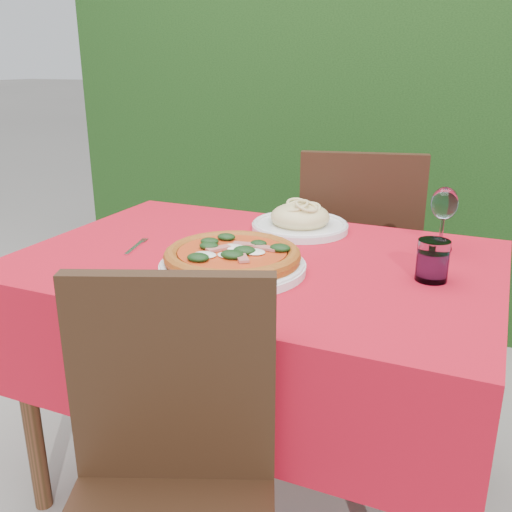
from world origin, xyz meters
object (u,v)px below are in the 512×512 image
at_px(chair_far, 358,256).
at_px(pasta_plate, 300,221).
at_px(chair_near, 168,482).
at_px(water_glass, 432,262).
at_px(pizza_plate, 232,259).
at_px(fork, 134,248).
at_px(wine_glass, 444,206).

relative_size(chair_far, pasta_plate, 3.19).
distance_m(chair_near, pasta_plate, 0.93).
bearing_deg(water_glass, pizza_plate, -163.73).
relative_size(chair_near, pizza_plate, 2.16).
xyz_separation_m(chair_far, water_glass, (0.34, -0.68, 0.25)).
relative_size(water_glass, fork, 0.62).
xyz_separation_m(pasta_plate, fork, (-0.37, -0.36, -0.03)).
xyz_separation_m(water_glass, wine_glass, (-0.01, 0.25, 0.08)).
bearing_deg(chair_near, fork, 106.47).
height_order(chair_near, pizza_plate, chair_near).
bearing_deg(chair_far, water_glass, 102.80).
bearing_deg(pizza_plate, chair_near, -78.79).
distance_m(chair_far, wine_glass, 0.63).
distance_m(chair_far, pasta_plate, 0.48).
bearing_deg(pasta_plate, wine_glass, -2.73).
bearing_deg(water_glass, pasta_plate, 147.62).
bearing_deg(pizza_plate, water_glass, 16.27).
height_order(chair_far, wine_glass, chair_far).
xyz_separation_m(chair_far, wine_glass, (0.33, -0.43, 0.33)).
bearing_deg(fork, chair_near, -64.78).
relative_size(chair_far, pizza_plate, 2.33).
xyz_separation_m(chair_near, fork, (-0.43, 0.53, 0.24)).
bearing_deg(chair_near, pasta_plate, 71.57).
height_order(chair_far, water_glass, chair_far).
height_order(pizza_plate, pasta_plate, pasta_plate).
height_order(wine_glass, fork, wine_glass).
distance_m(pasta_plate, wine_glass, 0.43).
height_order(chair_far, pasta_plate, chair_far).
distance_m(water_glass, wine_glass, 0.27).
relative_size(wine_glass, fork, 1.10).
height_order(chair_far, fork, chair_far).
bearing_deg(water_glass, chair_near, -120.95).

